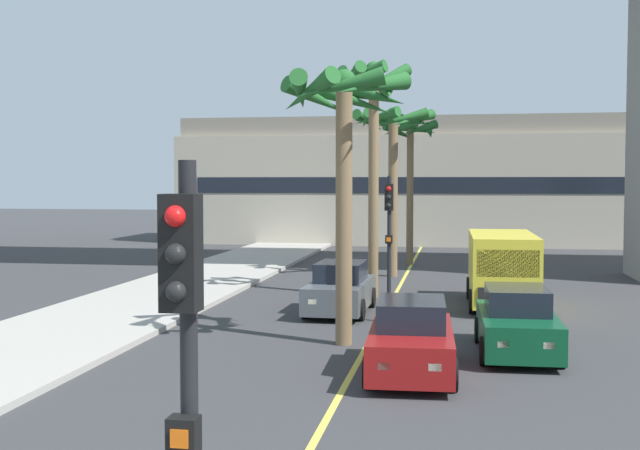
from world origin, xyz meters
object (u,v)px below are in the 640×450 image
at_px(traffic_light_median_far, 389,228).
at_px(palm_tree_farthest_median, 374,109).
at_px(traffic_light_median_near, 186,386).
at_px(car_queue_front, 517,324).
at_px(delivery_van, 502,267).
at_px(palm_tree_near_median, 410,146).
at_px(palm_tree_far_median, 344,122).
at_px(car_queue_second, 411,340).
at_px(car_queue_third, 340,289).
at_px(palm_tree_mid_median, 393,136).

distance_m(traffic_light_median_far, palm_tree_farthest_median, 6.39).
bearing_deg(traffic_light_median_near, car_queue_front, 77.53).
distance_m(delivery_van, palm_tree_near_median, 14.04).
relative_size(traffic_light_median_far, palm_tree_far_median, 0.62).
relative_size(palm_tree_near_median, palm_tree_far_median, 1.04).
xyz_separation_m(car_queue_second, delivery_van, (2.37, 9.65, 0.57)).
distance_m(car_queue_front, delivery_van, 7.27).
relative_size(car_queue_front, delivery_van, 0.78).
xyz_separation_m(car_queue_second, palm_tree_near_median, (-1.36, 22.42, 5.04)).
bearing_deg(car_queue_third, traffic_light_median_far, -42.90).
distance_m(car_queue_second, palm_tree_far_median, 5.83).
xyz_separation_m(car_queue_front, traffic_light_median_far, (-3.32, 3.70, 1.99)).
height_order(traffic_light_median_near, palm_tree_farthest_median, palm_tree_farthest_median).
distance_m(car_queue_second, delivery_van, 9.95).
height_order(palm_tree_near_median, palm_tree_farthest_median, palm_tree_farthest_median).
bearing_deg(car_queue_second, car_queue_third, 108.89).
distance_m(palm_tree_far_median, palm_tree_farthest_median, 8.38).
height_order(traffic_light_median_far, palm_tree_farthest_median, palm_tree_farthest_median).
distance_m(delivery_van, palm_tree_mid_median, 9.96).
height_order(delivery_van, palm_tree_far_median, palm_tree_far_median).
bearing_deg(car_queue_second, traffic_light_median_far, 99.18).
distance_m(delivery_van, traffic_light_median_far, 5.08).
relative_size(car_queue_third, traffic_light_median_near, 0.98).
relative_size(car_queue_second, traffic_light_median_far, 0.99).
bearing_deg(palm_tree_near_median, car_queue_second, -86.52).
bearing_deg(delivery_van, car_queue_front, -90.26).
bearing_deg(traffic_light_median_near, car_queue_second, 86.02).
height_order(traffic_light_median_far, palm_tree_near_median, palm_tree_near_median).
bearing_deg(delivery_van, palm_tree_mid_median, 118.08).
xyz_separation_m(car_queue_third, palm_tree_farthest_median, (0.65, 3.53, 5.81)).
bearing_deg(palm_tree_near_median, palm_tree_far_median, -91.33).
relative_size(delivery_van, palm_tree_far_median, 0.78).
bearing_deg(palm_tree_far_median, traffic_light_median_far, 75.80).
bearing_deg(delivery_van, palm_tree_farthest_median, 160.99).
bearing_deg(palm_tree_farthest_median, car_queue_second, -80.06).
relative_size(car_queue_front, car_queue_second, 0.99).
relative_size(traffic_light_median_near, palm_tree_mid_median, 0.59).
bearing_deg(car_queue_second, delivery_van, 76.22).
bearing_deg(traffic_light_median_far, car_queue_second, -80.82).
height_order(car_queue_second, traffic_light_median_far, traffic_light_median_far).
xyz_separation_m(traffic_light_median_near, palm_tree_farthest_median, (-1.12, 23.02, 3.81)).
xyz_separation_m(palm_tree_far_median, palm_tree_farthest_median, (-0.13, 8.32, 1.03)).
bearing_deg(palm_tree_mid_median, traffic_light_median_far, -86.00).
xyz_separation_m(palm_tree_mid_median, palm_tree_far_median, (-0.04, -14.59, -0.46)).
xyz_separation_m(car_queue_second, traffic_light_median_far, (-0.99, 6.10, 1.99)).
xyz_separation_m(delivery_van, palm_tree_far_median, (-4.18, -6.83, 4.21)).
bearing_deg(palm_tree_mid_median, traffic_light_median_near, -88.15).
bearing_deg(car_queue_third, palm_tree_farthest_median, 79.57).
distance_m(traffic_light_median_near, palm_tree_far_median, 15.00).
bearing_deg(palm_tree_mid_median, car_queue_third, -94.81).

